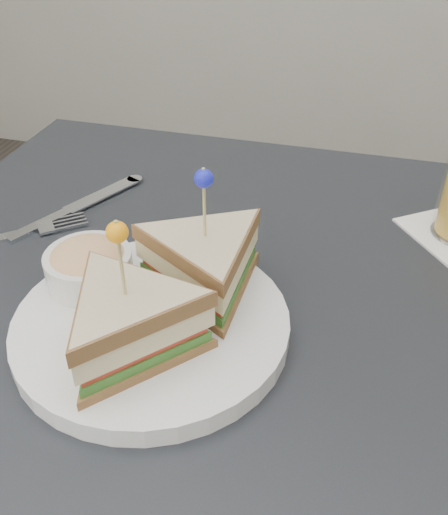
# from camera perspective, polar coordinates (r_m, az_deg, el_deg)

# --- Properties ---
(table) EXTENTS (0.80, 0.80, 0.75)m
(table) POSITION_cam_1_polar(r_m,az_deg,el_deg) (0.65, -1.10, -9.42)
(table) COLOR black
(table) RESTS_ON ground
(plate_meal) EXTENTS (0.34, 0.34, 0.16)m
(plate_meal) POSITION_cam_1_polar(r_m,az_deg,el_deg) (0.54, -6.67, -3.82)
(plate_meal) COLOR white
(plate_meal) RESTS_ON table
(cutlery_fork) EXTENTS (0.17, 0.15, 0.01)m
(cutlery_fork) POSITION_cam_1_polar(r_m,az_deg,el_deg) (0.74, -20.33, 2.09)
(cutlery_fork) COLOR white
(cutlery_fork) RESTS_ON table
(cutlery_knife) EXTENTS (0.11, 0.20, 0.01)m
(cutlery_knife) POSITION_cam_1_polar(r_m,az_deg,el_deg) (0.77, -14.73, 4.71)
(cutlery_knife) COLOR silver
(cutlery_knife) RESTS_ON table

